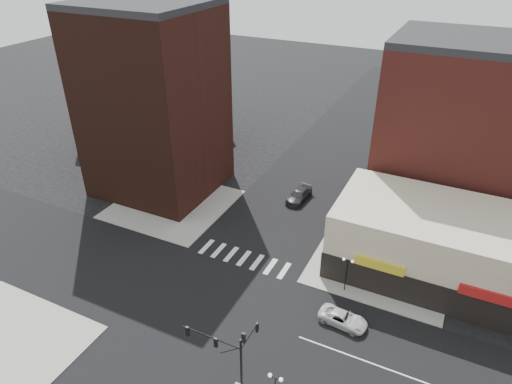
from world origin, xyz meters
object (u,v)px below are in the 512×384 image
at_px(traffic_signal, 232,350).
at_px(white_suv, 343,319).
at_px(street_lamp_ne, 347,267).
at_px(dark_sedan_north, 299,195).

bearing_deg(traffic_signal, white_suv, 62.21).
bearing_deg(street_lamp_ne, traffic_signal, -106.75).
distance_m(white_suv, dark_sedan_north, 23.35).
bearing_deg(dark_sedan_north, traffic_signal, -73.75).
bearing_deg(white_suv, traffic_signal, 157.60).
bearing_deg(dark_sedan_north, street_lamp_ne, -49.27).
bearing_deg(white_suv, dark_sedan_north, 37.12).
height_order(street_lamp_ne, white_suv, street_lamp_ne).
xyz_separation_m(traffic_signal, street_lamp_ne, (4.76, 15.83, -1.67)).
bearing_deg(street_lamp_ne, dark_sedan_north, 126.01).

